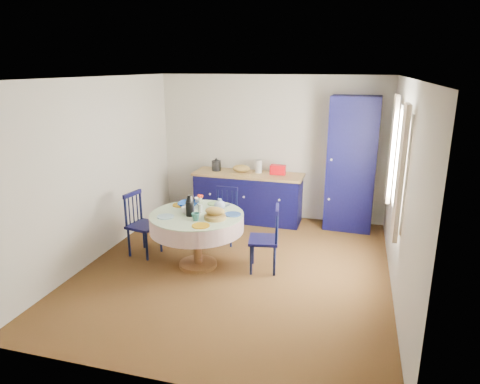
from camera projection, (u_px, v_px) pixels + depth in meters
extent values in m
plane|color=black|center=(236.00, 268.00, 5.79)|extent=(4.50, 4.50, 0.00)
plane|color=white|center=(236.00, 78.00, 5.09)|extent=(4.50, 4.50, 0.00)
cube|color=beige|center=(271.00, 148.00, 7.52)|extent=(4.00, 0.02, 2.50)
cube|color=beige|center=(98.00, 170.00, 5.95)|extent=(0.02, 4.50, 2.50)
cube|color=beige|center=(402.00, 191.00, 4.93)|extent=(0.02, 4.50, 2.50)
plane|color=white|center=(402.00, 164.00, 5.14)|extent=(0.00, 1.20, 1.20)
cube|color=#F1E0CB|center=(401.00, 173.00, 4.50)|extent=(0.05, 0.34, 1.45)
cube|color=#F1E0CB|center=(392.00, 149.00, 5.79)|extent=(0.05, 0.34, 1.45)
cube|color=black|center=(248.00, 198.00, 7.52)|extent=(1.85, 0.58, 0.81)
cube|color=#A4814B|center=(248.00, 174.00, 7.40)|extent=(1.91, 0.62, 0.04)
cube|color=#A0060D|center=(278.00, 170.00, 7.30)|extent=(0.26, 0.14, 0.16)
cube|color=#A4814B|center=(241.00, 173.00, 7.39)|extent=(0.34, 0.24, 0.02)
ellipsoid|color=#A47C3F|center=(241.00, 169.00, 7.37)|extent=(0.31, 0.20, 0.13)
cylinder|color=silver|center=(259.00, 166.00, 7.42)|extent=(0.12, 0.12, 0.22)
cube|color=black|center=(352.00, 164.00, 6.98)|extent=(0.79, 0.59, 2.19)
cylinder|color=white|center=(332.00, 160.00, 6.76)|extent=(0.04, 0.02, 0.04)
cylinder|color=white|center=(330.00, 200.00, 6.95)|extent=(0.04, 0.02, 0.04)
cylinder|color=brown|center=(198.00, 264.00, 5.87)|extent=(0.52, 0.52, 0.05)
cylinder|color=brown|center=(198.00, 241.00, 5.77)|extent=(0.11, 0.11, 0.68)
cylinder|color=brown|center=(197.00, 216.00, 5.67)|extent=(1.19, 1.19, 0.03)
cylinder|color=white|center=(197.00, 222.00, 5.69)|extent=(1.25, 1.25, 0.22)
cylinder|color=white|center=(197.00, 214.00, 5.66)|extent=(1.25, 1.25, 0.01)
cylinder|color=#93C1D0|center=(165.00, 217.00, 5.54)|extent=(0.22, 0.22, 0.01)
cylinder|color=#C0860D|center=(201.00, 226.00, 5.22)|extent=(0.22, 0.22, 0.01)
cylinder|color=navy|center=(233.00, 214.00, 5.62)|extent=(0.22, 0.22, 0.01)
cylinder|color=#77A562|center=(215.00, 203.00, 6.06)|extent=(0.22, 0.22, 0.01)
cylinder|color=#C0860D|center=(180.00, 205.00, 6.00)|extent=(0.22, 0.22, 0.01)
cylinder|color=olive|center=(215.00, 217.00, 5.46)|extent=(0.28, 0.28, 0.05)
ellipsoid|color=#A47C3F|center=(215.00, 211.00, 5.44)|extent=(0.26, 0.16, 0.11)
cube|color=silver|center=(189.00, 210.00, 5.74)|extent=(0.10, 0.07, 0.04)
cylinder|color=black|center=(147.00, 246.00, 5.98)|extent=(0.04, 0.04, 0.42)
cylinder|color=black|center=(161.00, 238.00, 6.27)|extent=(0.04, 0.04, 0.42)
cylinder|color=black|center=(129.00, 243.00, 6.11)|extent=(0.04, 0.04, 0.42)
cylinder|color=black|center=(144.00, 235.00, 6.40)|extent=(0.04, 0.04, 0.42)
cube|color=black|center=(144.00, 226.00, 6.12)|extent=(0.46, 0.47, 0.04)
cylinder|color=black|center=(126.00, 212.00, 5.99)|extent=(0.04, 0.04, 0.47)
cylinder|color=black|center=(141.00, 205.00, 6.27)|extent=(0.04, 0.04, 0.47)
cube|color=black|center=(132.00, 194.00, 6.07)|extent=(0.11, 0.37, 0.06)
cylinder|color=black|center=(129.00, 211.00, 6.06)|extent=(0.02, 0.02, 0.39)
cylinder|color=black|center=(133.00, 210.00, 6.14)|extent=(0.02, 0.02, 0.39)
cylinder|color=black|center=(137.00, 208.00, 6.21)|extent=(0.02, 0.02, 0.39)
cylinder|color=black|center=(212.00, 233.00, 6.52)|extent=(0.03, 0.03, 0.39)
cylinder|color=black|center=(231.00, 235.00, 6.44)|extent=(0.03, 0.03, 0.39)
cylinder|color=black|center=(218.00, 226.00, 6.79)|extent=(0.03, 0.03, 0.39)
cylinder|color=black|center=(236.00, 228.00, 6.71)|extent=(0.03, 0.03, 0.39)
cube|color=black|center=(224.00, 217.00, 6.55)|extent=(0.38, 0.37, 0.04)
cylinder|color=black|center=(218.00, 200.00, 6.68)|extent=(0.03, 0.03, 0.43)
cylinder|color=black|center=(237.00, 201.00, 6.60)|extent=(0.03, 0.03, 0.43)
cube|color=black|center=(227.00, 188.00, 6.58)|extent=(0.34, 0.04, 0.05)
cylinder|color=black|center=(222.00, 201.00, 6.67)|extent=(0.02, 0.02, 0.36)
cylinder|color=black|center=(227.00, 202.00, 6.65)|extent=(0.02, 0.02, 0.36)
cylinder|color=black|center=(232.00, 202.00, 6.62)|extent=(0.02, 0.02, 0.36)
cylinder|color=black|center=(253.00, 250.00, 5.88)|extent=(0.03, 0.03, 0.41)
cylinder|color=black|center=(251.00, 260.00, 5.57)|extent=(0.03, 0.03, 0.41)
cylinder|color=black|center=(275.00, 251.00, 5.85)|extent=(0.03, 0.03, 0.41)
cylinder|color=black|center=(274.00, 261.00, 5.54)|extent=(0.03, 0.03, 0.41)
cube|color=black|center=(263.00, 240.00, 5.65)|extent=(0.44, 0.46, 0.04)
cylinder|color=black|center=(277.00, 220.00, 5.72)|extent=(0.03, 0.03, 0.46)
cylinder|color=black|center=(277.00, 229.00, 5.41)|extent=(0.03, 0.03, 0.46)
cube|color=black|center=(277.00, 209.00, 5.51)|extent=(0.10, 0.36, 0.06)
cylinder|color=black|center=(277.00, 223.00, 5.65)|extent=(0.02, 0.02, 0.38)
cylinder|color=black|center=(277.00, 226.00, 5.57)|extent=(0.02, 0.02, 0.38)
cylinder|color=black|center=(277.00, 228.00, 5.49)|extent=(0.02, 0.02, 0.38)
imported|color=silver|center=(186.00, 210.00, 5.66)|extent=(0.12, 0.12, 0.09)
imported|color=#2A655D|center=(196.00, 217.00, 5.40)|extent=(0.11, 0.11, 0.10)
imported|color=black|center=(220.00, 207.00, 5.79)|extent=(0.11, 0.11, 0.09)
imported|color=silver|center=(198.00, 201.00, 6.02)|extent=(0.11, 0.11, 0.10)
imported|color=navy|center=(188.00, 205.00, 5.93)|extent=(0.28, 0.28, 0.07)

